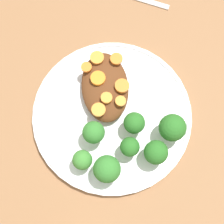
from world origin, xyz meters
The scene contains 18 objects.
ground_plane centered at (0.00, 0.00, 0.00)m, with size 4.00×4.00×0.00m, color #8C603D.
plate centered at (0.00, 0.00, 0.01)m, with size 0.28×0.28×0.02m.
stew_mound centered at (-0.05, -0.01, 0.03)m, with size 0.13×0.08×0.03m, color #5B3319.
broccoli_floret_0 centered at (0.07, 0.02, 0.04)m, with size 0.03×0.03×0.05m.
broccoli_floret_1 centered at (0.10, -0.02, 0.05)m, with size 0.04×0.04×0.06m.
broccoli_floret_2 centered at (0.04, -0.03, 0.05)m, with size 0.04×0.04×0.05m.
broccoli_floret_3 centered at (0.04, 0.09, 0.05)m, with size 0.05×0.05×0.06m.
broccoli_floret_4 centered at (0.08, -0.06, 0.04)m, with size 0.03×0.03×0.05m.
broccoli_floret_5 centered at (0.08, 0.06, 0.05)m, with size 0.04×0.04×0.06m.
broccoli_floret_6 centered at (0.03, 0.03, 0.05)m, with size 0.04×0.04×0.05m.
carrot_slice_0 centered at (-0.02, -0.01, 0.05)m, with size 0.02×0.02×0.01m, color orange.
carrot_slice_1 centered at (-0.01, 0.02, 0.05)m, with size 0.02×0.02×0.00m, color orange.
carrot_slice_2 centered at (-0.05, -0.02, 0.05)m, with size 0.03×0.03×0.01m, color orange.
carrot_slice_3 centered at (-0.09, -0.02, 0.05)m, with size 0.02×0.02×0.00m, color orange.
carrot_slice_4 centered at (-0.04, 0.02, 0.05)m, with size 0.02×0.02×0.01m, color orange.
carrot_slice_5 centered at (-0.09, 0.02, 0.05)m, with size 0.02×0.02×0.00m, color orange.
carrot_slice_6 centered at (0.00, -0.02, 0.05)m, with size 0.02×0.02×0.00m, color orange.
carrot_slice_7 centered at (-0.08, -0.04, 0.05)m, with size 0.02×0.02×0.00m, color orange.
Camera 1 is at (0.18, -0.02, 0.64)m, focal length 60.00 mm.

